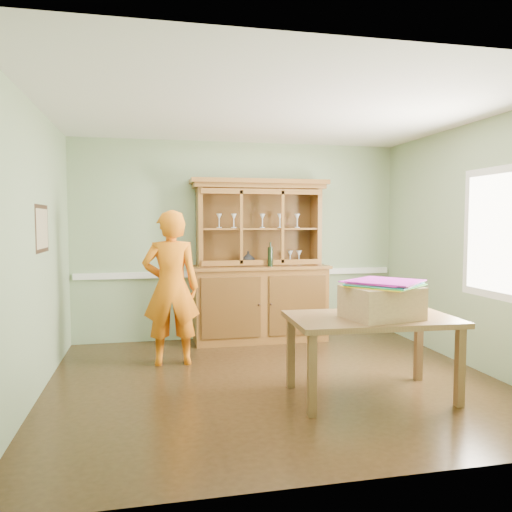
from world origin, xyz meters
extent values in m
plane|color=#422B15|center=(0.00, 0.00, 0.00)|extent=(4.50, 4.50, 0.00)
plane|color=white|center=(0.00, 0.00, 2.70)|extent=(4.50, 4.50, 0.00)
plane|color=#8DA77D|center=(0.00, 2.00, 1.35)|extent=(4.50, 0.00, 4.50)
plane|color=#8DA77D|center=(-2.25, 0.00, 1.35)|extent=(0.00, 4.00, 4.00)
plane|color=#8DA77D|center=(2.25, 0.00, 1.35)|extent=(0.00, 4.00, 4.00)
plane|color=#8DA77D|center=(0.00, -2.00, 1.35)|extent=(4.50, 0.00, 4.50)
cube|color=white|center=(0.00, 1.98, 0.90)|extent=(4.41, 0.05, 0.08)
cube|color=#331F14|center=(-2.23, 0.30, 1.55)|extent=(0.03, 0.60, 0.46)
cube|color=tan|center=(-2.22, 0.30, 1.55)|extent=(0.01, 0.52, 0.38)
cube|color=white|center=(2.23, -0.30, 1.50)|extent=(0.03, 0.96, 1.36)
cube|color=white|center=(2.22, -0.30, 1.50)|extent=(0.01, 0.80, 1.20)
cube|color=brown|center=(0.23, 1.73, 0.49)|extent=(1.77, 0.54, 0.99)
cube|color=brown|center=(0.23, 1.72, 1.01)|extent=(1.83, 0.60, 0.04)
cube|color=#5C3715|center=(0.23, 1.98, 1.54)|extent=(1.68, 0.04, 1.04)
cube|color=brown|center=(-0.58, 1.81, 1.54)|extent=(0.06, 0.37, 1.04)
cube|color=brown|center=(1.04, 1.81, 1.54)|extent=(0.06, 0.37, 1.04)
cube|color=brown|center=(0.23, 1.81, 2.09)|extent=(1.77, 0.43, 0.06)
cube|color=brown|center=(0.23, 1.79, 2.15)|extent=(1.85, 0.47, 0.06)
cube|color=brown|center=(0.23, 1.81, 1.52)|extent=(1.56, 0.33, 0.02)
imported|color=#B2B2B7|center=(0.08, 1.81, 1.12)|extent=(0.18, 0.18, 0.19)
imported|color=yellow|center=(-0.21, 1.81, 1.05)|extent=(0.21, 0.21, 0.05)
cylinder|color=black|center=(0.33, 1.56, 1.18)|extent=(0.07, 0.07, 0.32)
cube|color=brown|center=(0.75, -0.61, 0.72)|extent=(1.53, 0.96, 0.05)
cube|color=brown|center=(0.07, -0.95, 0.35)|extent=(0.07, 0.07, 0.70)
cube|color=brown|center=(0.10, -0.21, 0.35)|extent=(0.07, 0.07, 0.70)
cube|color=brown|center=(1.41, -1.01, 0.35)|extent=(0.07, 0.07, 0.70)
cube|color=brown|center=(1.44, -0.27, 0.35)|extent=(0.07, 0.07, 0.70)
cube|color=tan|center=(0.80, -0.71, 0.89)|extent=(0.70, 0.60, 0.29)
cube|color=gold|center=(0.84, -0.70, 1.04)|extent=(0.78, 0.78, 0.01)
cube|color=green|center=(0.84, -0.70, 1.05)|extent=(0.78, 0.78, 0.01)
cube|color=#29BEC3|center=(0.84, -0.70, 1.06)|extent=(0.78, 0.78, 0.01)
cube|color=pink|center=(0.84, -0.70, 1.07)|extent=(0.78, 0.78, 0.01)
cube|color=#EC24E7|center=(0.84, -0.70, 1.08)|extent=(0.78, 0.78, 0.01)
cube|color=#C61EBE|center=(0.84, -0.70, 1.09)|extent=(0.78, 0.78, 0.01)
imported|color=orange|center=(-1.00, 0.85, 0.87)|extent=(0.65, 0.44, 1.75)
camera|label=1|loc=(-1.24, -4.81, 1.62)|focal=35.00mm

